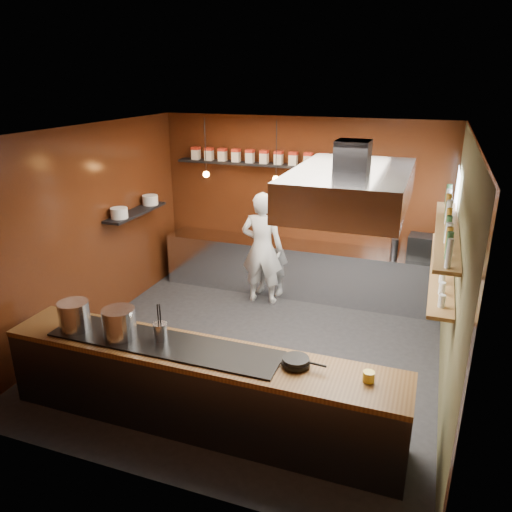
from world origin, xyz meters
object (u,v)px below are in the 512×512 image
at_px(espresso_machine, 421,247).
at_px(stockpot_large, 74,316).
at_px(extractor_hood, 351,187).
at_px(chef, 262,248).
at_px(stockpot_small, 119,323).

bearing_deg(espresso_machine, stockpot_large, -128.05).
height_order(extractor_hood, chef, extractor_hood).
bearing_deg(stockpot_small, chef, 81.63).
distance_m(extractor_hood, espresso_machine, 3.03).
height_order(stockpot_small, espresso_machine, espresso_machine).
xyz_separation_m(stockpot_large, stockpot_small, (0.58, 0.01, 0.00)).
xyz_separation_m(stockpot_small, espresso_machine, (2.95, 3.83, -0.02)).
bearing_deg(stockpot_small, stockpot_large, -178.82).
bearing_deg(espresso_machine, stockpot_small, -123.06).
relative_size(extractor_hood, stockpot_small, 5.61).
xyz_separation_m(extractor_hood, chef, (-1.71, 2.05, -1.56)).
distance_m(extractor_hood, stockpot_small, 2.89).
relative_size(stockpot_large, espresso_machine, 0.90).
bearing_deg(espresso_machine, chef, -163.57).
xyz_separation_m(stockpot_large, chef, (1.07, 3.32, -0.16)).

